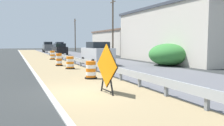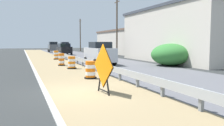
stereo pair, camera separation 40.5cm
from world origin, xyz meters
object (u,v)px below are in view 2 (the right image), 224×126
Objects in this scene: traffic_barrel_mid at (61,60)px; car_trailing_far_lane at (64,49)px; car_lead_far_lane at (53,47)px; warning_sign_diamond at (103,67)px; car_lead_near_lane at (100,53)px; traffic_barrel_nearest at (90,71)px; traffic_barrel_far at (56,56)px; traffic_barrel_close at (72,63)px; car_trailing_near_lane at (65,46)px; utility_pole_far at (80,34)px; utility_pole_mid at (117,26)px; car_mid_far_lane at (100,50)px; utility_pole_near at (184,17)px.

traffic_barrel_mid is 0.24× the size of car_trailing_far_lane.
car_lead_far_lane is 0.93× the size of car_trailing_far_lane.
car_trailing_far_lane is at bearing -177.78° from car_lead_far_lane.
warning_sign_diamond is 0.45× the size of car_lead_near_lane.
traffic_barrel_nearest is 16.07m from traffic_barrel_far.
car_trailing_near_lane is (6.57, 40.29, 0.67)m from traffic_barrel_close.
warning_sign_diamond reaches higher than traffic_barrel_close.
utility_pole_far is (6.65, 15.62, 3.06)m from car_trailing_far_lane.
traffic_barrel_far is at bearing -13.45° from car_trailing_near_lane.
car_lead_near_lane is 0.59× the size of utility_pole_far.
utility_pole_mid is (7.19, -6.06, 3.59)m from car_trailing_far_lane.
utility_pole_far is at bearing 174.13° from car_mid_far_lane.
utility_pole_far is at bearing 43.35° from car_trailing_near_lane.
car_mid_far_lane reaches higher than traffic_barrel_far.
utility_pole_near is (3.56, -12.87, 3.26)m from car_mid_far_lane.
warning_sign_diamond reaches higher than traffic_barrel_nearest.
car_lead_far_lane is 8.15m from utility_pole_far.
car_trailing_near_lane is at bearing -12.72° from car_trailing_far_lane.
utility_pole_mid is at bearing 49.86° from traffic_barrel_mid.
utility_pole_mid is (10.01, 4.71, 4.07)m from traffic_barrel_far.
car_lead_near_lane is at bearing 68.12° from traffic_barrel_nearest.
car_lead_near_lane is (3.57, -0.09, 0.56)m from traffic_barrel_mid.
car_mid_far_lane is 0.46× the size of utility_pole_mid.
car_trailing_near_lane is 0.61× the size of utility_pole_far.
car_mid_far_lane reaches higher than warning_sign_diamond.
car_mid_far_lane reaches higher than car_lead_near_lane.
warning_sign_diamond is 20.05m from traffic_barrel_far.
car_lead_near_lane is 1.14× the size of car_mid_far_lane.
traffic_barrel_mid is 0.14× the size of utility_pole_far.
car_lead_far_lane is at bearing 101.55° from utility_pole_near.
car_lead_far_lane is 0.49× the size of utility_pole_mid.
car_lead_far_lane is at bearing -1.19° from car_trailing_far_lane.
car_mid_far_lane is at bearing 105.46° from utility_pole_near.
utility_pole_far is at bearing 91.42° from utility_pole_mid.
car_mid_far_lane reaches higher than traffic_barrel_close.
traffic_barrel_close is 33.99m from car_lead_far_lane.
utility_pole_mid reaches higher than utility_pole_far.
car_lead_near_lane is at bearing -17.36° from car_mid_far_lane.
utility_pole_far is at bearing 70.26° from traffic_barrel_far.
utility_pole_near is 16.34m from utility_pole_mid.
car_mid_far_lane is at bearing 69.61° from traffic_barrel_nearest.
utility_pole_mid is (0.32, 16.33, 0.22)m from utility_pole_near.
traffic_barrel_close is at bearing -82.81° from traffic_barrel_mid.
car_trailing_far_lane is (-3.31, 9.52, -0.10)m from car_mid_far_lane.
car_trailing_near_lane is 1.16× the size of car_mid_far_lane.
car_trailing_near_lane is at bearing 80.74° from traffic_barrel_close.
traffic_barrel_close is 0.11× the size of utility_pole_mid.
traffic_barrel_nearest is 0.21× the size of car_trailing_near_lane.
car_trailing_far_lane is (-3.47, -18.82, -0.14)m from car_trailing_near_lane.
utility_pole_near is at bearing -91.13° from utility_pole_mid.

